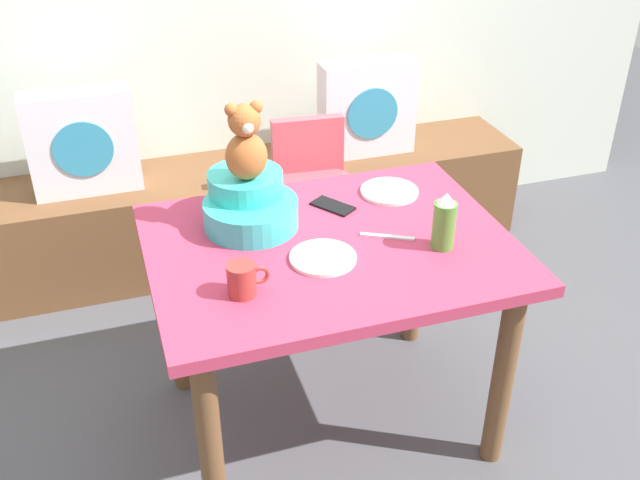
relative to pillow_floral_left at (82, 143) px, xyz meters
name	(u,v)px	position (x,y,z in m)	size (l,w,h in m)	color
ground_plane	(329,417)	(0.70, -1.15, -0.68)	(8.00, 8.00, 0.00)	#4C4C51
window_bench	(250,210)	(0.70, 0.02, -0.45)	(2.60, 0.44, 0.46)	brown
pillow_floral_left	(82,143)	(0.00, 0.00, 0.00)	(0.44, 0.15, 0.44)	silver
pillow_floral_right	(367,108)	(1.26, 0.00, 0.00)	(0.44, 0.15, 0.44)	silver
dining_table	(330,274)	(0.70, -1.15, -0.06)	(1.11, 0.85, 0.74)	#B73351
highchair	(314,191)	(0.88, -0.42, -0.16)	(0.34, 0.47, 0.79)	#D84C59
infant_seat_teal	(249,203)	(0.49, -0.96, 0.13)	(0.30, 0.33, 0.16)	#33C0B8
teddy_bear	(246,144)	(0.49, -0.96, 0.34)	(0.13, 0.12, 0.25)	#B1612E
ketchup_bottle	(444,222)	(1.01, -1.28, 0.15)	(0.07, 0.07, 0.18)	#4C8C33
coffee_mug	(243,280)	(0.38, -1.34, 0.11)	(0.12, 0.08, 0.09)	#9E332D
dinner_plate_near	(389,191)	(0.99, -0.91, 0.07)	(0.20, 0.20, 0.01)	white
dinner_plate_far	(323,258)	(0.64, -1.24, 0.07)	(0.20, 0.20, 0.01)	white
cell_phone	(333,206)	(0.78, -0.94, 0.06)	(0.07, 0.14, 0.01)	black
table_fork	(387,236)	(0.87, -1.18, 0.06)	(0.02, 0.17, 0.01)	silver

